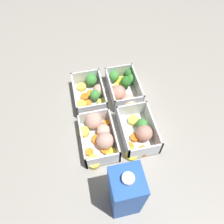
# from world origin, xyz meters

# --- Properties ---
(ground_plane) EXTENTS (4.00, 4.00, 0.00)m
(ground_plane) POSITION_xyz_m (0.00, 0.00, 0.00)
(ground_plane) COLOR gray
(container_near_left) EXTENTS (0.15, 0.12, 0.06)m
(container_near_left) POSITION_xyz_m (-0.09, -0.05, 0.02)
(container_near_left) COLOR white
(container_near_left) RESTS_ON ground_plane
(container_near_right) EXTENTS (0.18, 0.11, 0.06)m
(container_near_right) POSITION_xyz_m (0.07, -0.06, 0.02)
(container_near_right) COLOR white
(container_near_right) RESTS_ON ground_plane
(container_far_left) EXTENTS (0.17, 0.10, 0.06)m
(container_far_left) POSITION_xyz_m (-0.08, 0.06, 0.03)
(container_far_left) COLOR white
(container_far_left) RESTS_ON ground_plane
(container_far_right) EXTENTS (0.16, 0.11, 0.06)m
(container_far_right) POSITION_xyz_m (0.09, 0.06, 0.02)
(container_far_right) COLOR white
(container_far_right) RESTS_ON ground_plane
(juice_carton) EXTENTS (0.07, 0.07, 0.20)m
(juice_carton) POSITION_xyz_m (0.27, -0.03, 0.10)
(juice_carton) COLOR blue
(juice_carton) RESTS_ON ground_plane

